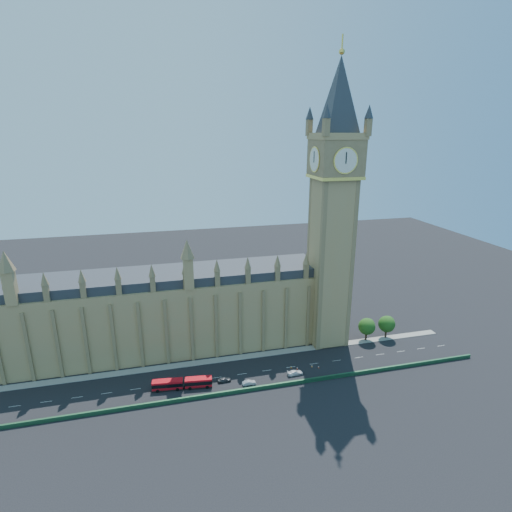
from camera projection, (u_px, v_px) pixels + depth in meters
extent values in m
plane|color=black|center=(229.00, 376.00, 123.50)|extent=(400.00, 400.00, 0.00)
cube|color=tan|center=(144.00, 317.00, 134.47)|extent=(120.00, 20.00, 25.00)
cube|color=#2D3035|center=(140.00, 278.00, 130.33)|extent=(120.00, 18.00, 3.00)
cube|color=tan|center=(330.00, 264.00, 136.62)|extent=(12.00, 12.00, 58.00)
cube|color=olive|center=(336.00, 159.00, 126.28)|extent=(14.00, 14.00, 12.00)
cylinder|color=silver|center=(346.00, 161.00, 119.65)|extent=(7.20, 0.30, 7.20)
cube|color=tan|center=(337.00, 136.00, 124.21)|extent=(14.50, 14.50, 2.00)
pyramid|color=#2D3035|center=(342.00, 55.00, 117.41)|extent=(20.59, 20.59, 22.00)
sphere|color=#F2C64C|center=(342.00, 52.00, 117.17)|extent=(1.80, 1.80, 1.80)
cube|color=#1E4C2D|center=(235.00, 392.00, 114.97)|extent=(160.00, 0.60, 1.20)
cube|color=gray|center=(224.00, 359.00, 132.28)|extent=(160.00, 3.00, 0.16)
cylinder|color=#382619|center=(366.00, 335.00, 144.11)|extent=(0.70, 0.70, 4.00)
sphere|color=#204512|center=(367.00, 326.00, 143.07)|extent=(6.00, 6.00, 6.00)
sphere|color=#204512|center=(369.00, 324.00, 143.36)|extent=(4.38, 4.38, 4.38)
cylinder|color=#382619|center=(386.00, 333.00, 145.94)|extent=(0.70, 0.70, 4.00)
sphere|color=#204512|center=(387.00, 324.00, 144.91)|extent=(6.00, 6.00, 6.00)
sphere|color=#204512|center=(388.00, 322.00, 145.19)|extent=(4.38, 4.38, 4.38)
cube|color=red|center=(168.00, 385.00, 116.61)|extent=(9.07, 3.43, 2.95)
cube|color=red|center=(199.00, 382.00, 117.73)|extent=(8.10, 3.32, 2.95)
cube|color=black|center=(168.00, 384.00, 116.51)|extent=(9.13, 3.49, 1.12)
cube|color=black|center=(198.00, 381.00, 117.62)|extent=(8.15, 3.38, 1.12)
cylinder|color=black|center=(182.00, 384.00, 117.18)|extent=(1.05, 2.43, 2.36)
cylinder|color=black|center=(158.00, 391.00, 115.39)|extent=(1.01, 0.40, 0.98)
cylinder|color=black|center=(158.00, 386.00, 117.72)|extent=(1.01, 0.40, 0.98)
cylinder|color=black|center=(177.00, 389.00, 116.09)|extent=(1.01, 0.40, 0.98)
cylinder|color=black|center=(178.00, 384.00, 118.42)|extent=(1.01, 0.40, 0.98)
cylinder|color=black|center=(190.00, 389.00, 116.54)|extent=(1.01, 0.40, 0.98)
cylinder|color=black|center=(190.00, 383.00, 118.87)|extent=(1.01, 0.40, 0.98)
cylinder|color=black|center=(207.00, 387.00, 117.17)|extent=(1.01, 0.40, 0.98)
cylinder|color=black|center=(207.00, 382.00, 119.50)|extent=(1.01, 0.40, 0.98)
imported|color=#3D4044|center=(224.00, 380.00, 120.36)|extent=(4.02, 1.70, 1.36)
imported|color=#B9BCC1|center=(249.00, 383.00, 118.97)|extent=(4.04, 1.48, 1.32)
imported|color=silver|center=(295.00, 373.00, 123.81)|extent=(5.02, 2.25, 1.43)
cube|color=black|center=(319.00, 368.00, 127.63)|extent=(0.42, 0.42, 0.04)
cone|color=#DC410B|center=(319.00, 367.00, 127.53)|extent=(0.46, 0.46, 0.67)
cylinder|color=white|center=(319.00, 367.00, 127.50)|extent=(0.33, 0.33, 0.12)
cube|color=black|center=(291.00, 368.00, 127.56)|extent=(0.53, 0.53, 0.04)
cone|color=orange|center=(291.00, 367.00, 127.46)|extent=(0.59, 0.59, 0.71)
cylinder|color=white|center=(291.00, 367.00, 127.43)|extent=(0.35, 0.35, 0.12)
cube|color=black|center=(297.00, 369.00, 126.93)|extent=(0.50, 0.50, 0.04)
cone|color=#FF3B0D|center=(297.00, 368.00, 126.83)|extent=(0.55, 0.55, 0.76)
cylinder|color=white|center=(297.00, 368.00, 126.80)|extent=(0.37, 0.37, 0.13)
cube|color=black|center=(312.00, 367.00, 128.11)|extent=(0.39, 0.39, 0.04)
cone|color=orange|center=(312.00, 366.00, 128.02)|extent=(0.43, 0.43, 0.65)
cylinder|color=white|center=(312.00, 366.00, 127.99)|extent=(0.32, 0.32, 0.11)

